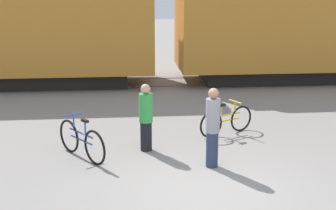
{
  "coord_description": "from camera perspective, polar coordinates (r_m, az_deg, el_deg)",
  "views": [
    {
      "loc": [
        -1.52,
        -7.94,
        3.79
      ],
      "look_at": [
        -0.6,
        2.09,
        1.1
      ],
      "focal_mm": 50.0,
      "sensor_mm": 36.0,
      "label": 1
    }
  ],
  "objects": [
    {
      "name": "bicycle_blue",
      "position": [
        10.4,
        -10.51,
        -4.31
      ],
      "size": [
        1.12,
        1.46,
        0.95
      ],
      "color": "black",
      "rests_on": "ground_plane"
    },
    {
      "name": "ground_plane",
      "position": [
        8.92,
        5.13,
        -10.24
      ],
      "size": [
        80.0,
        80.0,
        0.0
      ],
      "primitive_type": "plane",
      "color": "gray"
    },
    {
      "name": "rail_near",
      "position": [
        17.32,
        -0.09,
        2.33
      ],
      "size": [
        37.18,
        0.07,
        0.01
      ],
      "primitive_type": "cube",
      "color": "#4C4238",
      "rests_on": "ground_plane"
    },
    {
      "name": "freight_train",
      "position": [
        17.66,
        -0.31,
        11.1
      ],
      "size": [
        25.18,
        3.04,
        5.02
      ],
      "color": "black",
      "rests_on": "ground_plane"
    },
    {
      "name": "rail_far",
      "position": [
        18.72,
        -0.49,
        3.29
      ],
      "size": [
        37.18,
        0.07,
        0.01
      ],
      "primitive_type": "cube",
      "color": "#4C4238",
      "rests_on": "ground_plane"
    },
    {
      "name": "person_in_green",
      "position": [
        10.6,
        -2.71,
        -1.52
      ],
      "size": [
        0.31,
        0.31,
        1.56
      ],
      "rotation": [
        0.0,
        0.0,
        6.04
      ],
      "color": "black",
      "rests_on": "ground_plane"
    },
    {
      "name": "person_in_grey",
      "position": [
        9.68,
        5.46,
        -2.72
      ],
      "size": [
        0.3,
        0.3,
        1.69
      ],
      "rotation": [
        0.0,
        0.0,
        1.64
      ],
      "color": "#283351",
      "rests_on": "ground_plane"
    },
    {
      "name": "bicycle_yellow",
      "position": [
        11.89,
        7.13,
        -1.92
      ],
      "size": [
        1.49,
        0.8,
        0.84
      ],
      "color": "black",
      "rests_on": "ground_plane"
    }
  ]
}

